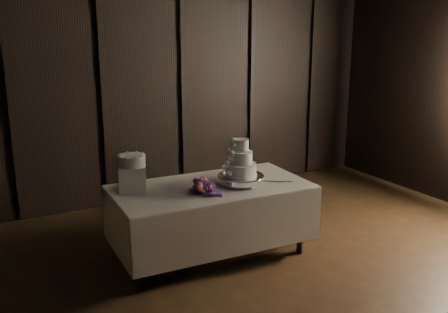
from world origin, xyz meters
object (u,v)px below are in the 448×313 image
at_px(display_table, 211,218).
at_px(cake_stand, 241,180).
at_px(bouquet, 202,186).
at_px(box_pedestal, 132,178).
at_px(small_cake, 132,161).
at_px(wedding_cake, 239,162).

relative_size(display_table, cake_stand, 4.19).
bearing_deg(bouquet, display_table, 41.25).
distance_m(cake_stand, bouquet, 0.47).
xyz_separation_m(box_pedestal, small_cake, (0.00, 0.00, 0.18)).
bearing_deg(wedding_cake, bouquet, -174.49).
bearing_deg(wedding_cake, cake_stand, 28.78).
bearing_deg(display_table, box_pedestal, 163.94).
height_order(wedding_cake, small_cake, wedding_cake).
bearing_deg(wedding_cake, small_cake, 160.41).
relative_size(cake_stand, bouquet, 1.20).
distance_m(display_table, bouquet, 0.47).
xyz_separation_m(wedding_cake, box_pedestal, (-1.01, 0.34, -0.12)).
bearing_deg(display_table, cake_stand, -13.46).
distance_m(bouquet, box_pedestal, 0.70).
distance_m(wedding_cake, small_cake, 1.07).
bearing_deg(small_cake, cake_stand, -17.35).
bearing_deg(bouquet, box_pedestal, 145.64).
distance_m(cake_stand, wedding_cake, 0.20).
xyz_separation_m(bouquet, small_cake, (-0.57, 0.39, 0.24)).
relative_size(display_table, small_cake, 7.45).
bearing_deg(box_pedestal, small_cake, 0.00).
distance_m(cake_stand, small_cake, 1.12).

